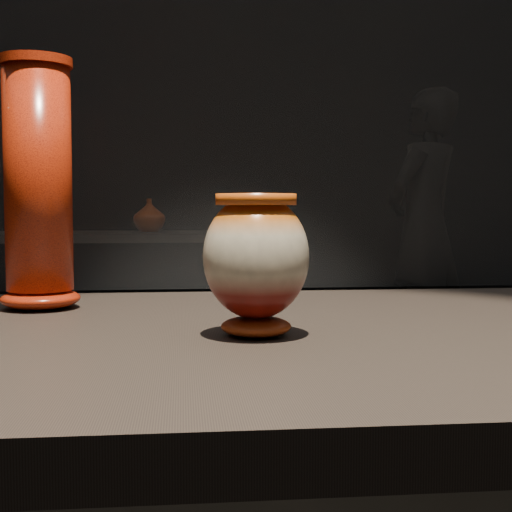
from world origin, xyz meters
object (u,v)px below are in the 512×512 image
(main_vase, at_px, (256,259))
(tall_vase, at_px, (38,188))
(back_shelf, at_px, (128,276))
(visitor, at_px, (424,226))

(main_vase, xyz_separation_m, tall_vase, (-0.30, 0.26, 0.09))
(tall_vase, xyz_separation_m, back_shelf, (-0.11, 3.20, -0.44))
(main_vase, distance_m, back_shelf, 3.50)
(tall_vase, bearing_deg, main_vase, -40.83)
(main_vase, xyz_separation_m, visitor, (1.55, 3.86, -0.07))
(main_vase, relative_size, back_shelf, 0.08)
(visitor, bearing_deg, back_shelf, -28.45)
(main_vase, distance_m, visitor, 4.16)
(tall_vase, bearing_deg, visitor, 62.88)
(main_vase, relative_size, visitor, 0.09)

